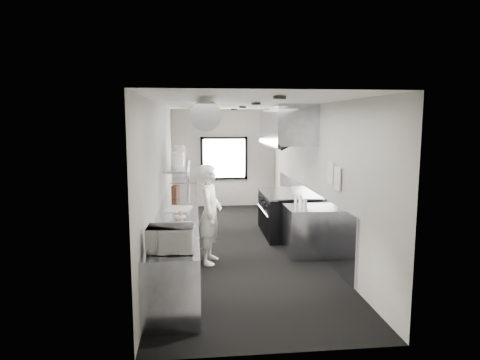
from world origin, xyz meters
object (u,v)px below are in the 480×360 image
object	(u,v)px
cutting_board	(179,209)
squeeze_bottle_c	(301,203)
exhaust_hood	(286,125)
plate_stack_b	(178,159)
squeeze_bottle_d	(300,200)
deli_tub_a	(161,235)
deli_tub_b	(163,232)
plate_stack_a	(177,159)
squeeze_bottle_b	(305,204)
range	(282,214)
knife_block	(175,192)
bottle_station	(304,231)
far_work_table	(184,196)
pass_shelf	(179,165)
plate_stack_c	(180,154)
squeeze_bottle_a	(305,206)
small_plate	(180,216)
line_cook	(210,214)
squeeze_bottle_e	(296,200)
prep_counter	(179,232)
plate_stack_d	(179,153)

from	to	relation	value
cutting_board	squeeze_bottle_c	xyz separation A→B (m)	(2.25, -0.02, 0.07)
exhaust_hood	plate_stack_b	size ratio (longest dim) A/B	7.89
squeeze_bottle_c	squeeze_bottle_d	xyz separation A→B (m)	(0.02, 0.14, 0.02)
deli_tub_a	exhaust_hood	bearing A→B (deg)	53.05
deli_tub_b	cutting_board	world-z (taller)	deli_tub_b
plate_stack_a	squeeze_bottle_b	world-z (taller)	plate_stack_a
plate_stack_b	range	bearing A→B (deg)	3.42
knife_block	deli_tub_b	bearing A→B (deg)	-76.33
deli_tub_b	bottle_station	bearing A→B (deg)	34.75
far_work_table	cutting_board	size ratio (longest dim) A/B	2.13
pass_shelf	bottle_station	bearing A→B (deg)	-35.99
exhaust_hood	bottle_station	size ratio (longest dim) A/B	2.44
plate_stack_c	squeeze_bottle_d	bearing A→B (deg)	-36.98
pass_shelf	squeeze_bottle_a	world-z (taller)	pass_shelf
exhaust_hood	deli_tub_b	world-z (taller)	exhaust_hood
squeeze_bottle_b	range	bearing A→B (deg)	93.42
deli_tub_b	knife_block	xyz separation A→B (m)	(0.05, 2.95, 0.07)
range	squeeze_bottle_c	size ratio (longest dim) A/B	9.98
knife_block	small_plate	bearing A→B (deg)	-70.27
far_work_table	plate_stack_c	xyz separation A→B (m)	(-0.02, -2.00, 1.30)
squeeze_bottle_a	deli_tub_b	bearing A→B (deg)	-149.30
line_cook	squeeze_bottle_b	size ratio (longest dim) A/B	10.29
squeeze_bottle_a	squeeze_bottle_e	world-z (taller)	squeeze_bottle_a
exhaust_hood	knife_block	distance (m)	2.72
small_plate	plate_stack_c	size ratio (longest dim) A/B	0.55
cutting_board	knife_block	size ratio (longest dim) A/B	2.19
squeeze_bottle_c	small_plate	bearing A→B (deg)	-165.78
bottle_station	small_plate	xyz separation A→B (m)	(-2.25, -0.52, 0.46)
deli_tub_b	exhaust_hood	bearing A→B (deg)	52.27
squeeze_bottle_d	squeeze_bottle_e	bearing A→B (deg)	110.39
cutting_board	exhaust_hood	bearing A→B (deg)	30.85
deli_tub_b	plate_stack_a	bearing A→B (deg)	87.55
far_work_table	deli_tub_b	xyz separation A→B (m)	(-0.15, -5.60, 0.50)
deli_tub_a	cutting_board	world-z (taller)	deli_tub_a
prep_counter	knife_block	bearing A→B (deg)	95.72
plate_stack_d	range	bearing A→B (deg)	-24.62
prep_counter	deli_tub_b	distance (m)	1.97
range	plate_stack_d	size ratio (longest dim) A/B	4.64
plate_stack_c	knife_block	bearing A→B (deg)	-97.27
deli_tub_a	squeeze_bottle_c	bearing A→B (deg)	37.34
deli_tub_a	prep_counter	bearing A→B (deg)	85.22
squeeze_bottle_b	squeeze_bottle_c	distance (m)	0.20
deli_tub_a	plate_stack_c	bearing A→B (deg)	87.72
plate_stack_a	squeeze_bottle_e	distance (m)	2.46
pass_shelf	deli_tub_b	size ratio (longest dim) A/B	19.69
plate_stack_a	squeeze_bottle_d	bearing A→B (deg)	-19.03
plate_stack_b	knife_block	bearing A→B (deg)	-158.62
prep_counter	plate_stack_a	world-z (taller)	plate_stack_a
squeeze_bottle_c	squeeze_bottle_b	bearing A→B (deg)	-82.17
exhaust_hood	plate_stack_b	xyz separation A→B (m)	(-2.29, -0.13, -0.68)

